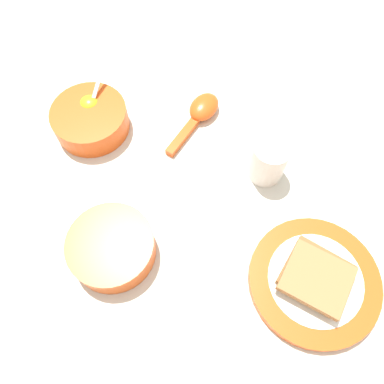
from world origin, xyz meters
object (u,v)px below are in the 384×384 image
object	(u,v)px
drinking_cup	(269,160)
toast_sandwich	(317,277)
toast_plate	(314,281)
soup_spoon	(201,112)
congee_bowl	(112,247)
egg_bowl	(90,119)

from	to	relation	value
drinking_cup	toast_sandwich	bearing A→B (deg)	7.37
toast_plate	soup_spoon	world-z (taller)	soup_spoon
toast_sandwich	congee_bowl	size ratio (longest dim) A/B	0.98
toast_sandwich	congee_bowl	xyz separation A→B (m)	(-0.10, -0.31, -0.01)
egg_bowl	toast_sandwich	size ratio (longest dim) A/B	1.06
congee_bowl	egg_bowl	bearing A→B (deg)	-174.36
toast_plate	egg_bowl	bearing A→B (deg)	-136.72
egg_bowl	toast_plate	xyz separation A→B (m)	(0.35, 0.33, -0.02)
egg_bowl	toast_plate	bearing A→B (deg)	43.28
toast_plate	congee_bowl	xyz separation A→B (m)	(-0.10, -0.31, 0.02)
toast_plate	drinking_cup	size ratio (longest dim) A/B	2.52
congee_bowl	toast_sandwich	bearing A→B (deg)	72.71
toast_sandwich	congee_bowl	world-z (taller)	congee_bowl
toast_sandwich	drinking_cup	size ratio (longest dim) A/B	1.67
soup_spoon	drinking_cup	size ratio (longest dim) A/B	1.72
egg_bowl	toast_plate	distance (m)	0.49
toast_plate	soup_spoon	bearing A→B (deg)	-160.42
toast_sandwich	drinking_cup	bearing A→B (deg)	-172.63
toast_plate	congee_bowl	size ratio (longest dim) A/B	1.49
egg_bowl	toast_sandwich	world-z (taller)	egg_bowl
congee_bowl	toast_plate	bearing A→B (deg)	72.64
toast_sandwich	congee_bowl	distance (m)	0.32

